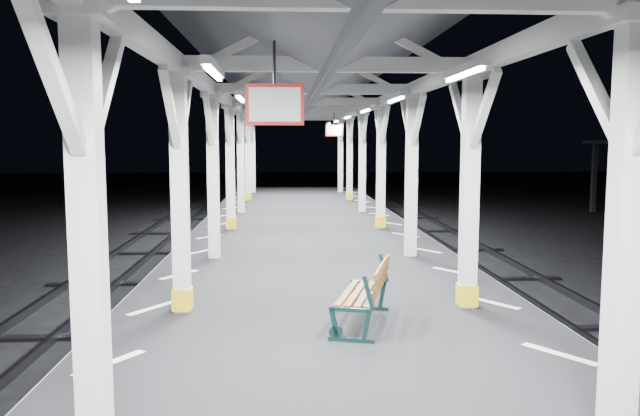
{
  "coord_description": "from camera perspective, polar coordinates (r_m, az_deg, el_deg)",
  "views": [
    {
      "loc": [
        -0.58,
        -6.53,
        3.36
      ],
      "look_at": [
        0.03,
        4.16,
        2.2
      ],
      "focal_mm": 35.0,
      "sensor_mm": 36.0,
      "label": 1
    }
  ],
  "objects": [
    {
      "name": "hazard_stripes_left",
      "position": [
        7.19,
        -18.66,
        -13.28
      ],
      "size": [
        1.0,
        48.0,
        0.01
      ],
      "primitive_type": "cube",
      "color": "silver",
      "rests_on": "platform"
    },
    {
      "name": "canopy",
      "position": [
        6.65,
        1.88,
        16.56
      ],
      "size": [
        5.4,
        49.0,
        4.65
      ],
      "color": "beige",
      "rests_on": "platform"
    },
    {
      "name": "bench_mid",
      "position": [
        8.06,
        4.39,
        -7.66
      ],
      "size": [
        0.95,
        1.6,
        0.82
      ],
      "rotation": [
        0.0,
        0.0,
        -0.28
      ],
      "color": "#112A29",
      "rests_on": "platform"
    },
    {
      "name": "hazard_stripes_right",
      "position": [
        7.58,
        21.01,
        -12.35
      ],
      "size": [
        1.0,
        48.0,
        0.01
      ],
      "primitive_type": "cube",
      "color": "silver",
      "rests_on": "platform"
    },
    {
      "name": "platform",
      "position": [
        7.15,
        1.74,
        -17.38
      ],
      "size": [
        6.0,
        50.0,
        1.0
      ],
      "primitive_type": "cube",
      "color": "black",
      "rests_on": "ground"
    }
  ]
}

